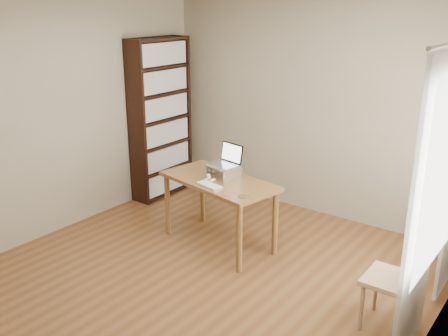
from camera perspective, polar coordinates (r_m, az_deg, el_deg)
room at (r=4.30m, az=-3.64°, el=1.88°), size 4.04×4.54×2.64m
bookshelf at (r=6.68m, az=-7.24°, el=5.60°), size 0.30×0.90×2.10m
curtains at (r=4.21m, az=23.98°, el=-1.97°), size 0.03×1.90×2.25m
desk at (r=5.28m, az=-0.59°, el=-2.42°), size 1.37×0.85×0.75m
laptop_stand at (r=5.28m, az=-0.07°, el=-0.21°), size 0.32×0.25×0.13m
laptop at (r=5.29m, az=0.29°, el=1.01°), size 0.34×0.31×0.22m
keyboard at (r=5.05m, az=-1.71°, el=-1.98°), size 0.32×0.19×0.02m
coaster at (r=4.79m, az=2.26°, el=-3.27°), size 0.11×0.11×0.01m
cat at (r=5.33m, az=-0.16°, el=-0.32°), size 0.23×0.47×0.13m
chair at (r=4.21m, az=19.61°, el=-11.58°), size 0.41×0.41×0.92m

